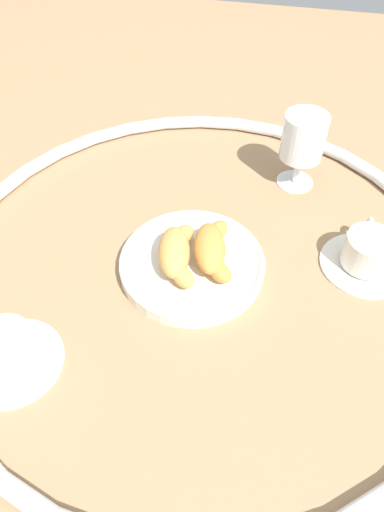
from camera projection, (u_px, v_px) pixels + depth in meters
The scene contains 8 objects.
ground_plane at pixel (199, 266), 0.75m from camera, with size 2.20×2.20×0.00m, color #997551.
table_chrome_rim at pixel (199, 261), 0.74m from camera, with size 0.82×0.82×0.02m, color silver.
pastry_plate at pixel (192, 263), 0.74m from camera, with size 0.23×0.23×0.02m.
croissant_large at pixel (176, 252), 0.71m from camera, with size 0.13×0.08×0.04m.
croissant_small at pixel (212, 248), 0.72m from camera, with size 0.13×0.08×0.04m.
coffee_cup_near at pixel (8, 352), 0.62m from camera, with size 0.14×0.14×0.06m.
coffee_cup_far at pixel (367, 254), 0.73m from camera, with size 0.14×0.14×0.06m.
juice_glass_left at pixel (303, 141), 0.82m from camera, with size 0.08×0.08×0.14m.
Camera 1 is at (0.48, 0.09, 0.57)m, focal length 33.21 mm.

